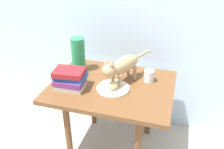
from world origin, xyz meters
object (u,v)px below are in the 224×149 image
(plate, at_px, (113,88))
(bread_roll, at_px, (113,85))
(cat, at_px, (122,66))
(candle_jar, at_px, (149,76))
(side_table, at_px, (112,94))
(green_vase, at_px, (78,55))
(book_stack, at_px, (70,79))

(plate, height_order, bread_roll, bread_roll)
(cat, relative_size, candle_jar, 5.17)
(plate, xyz_separation_m, bread_roll, (0.01, -0.01, 0.03))
(candle_jar, bearing_deg, plate, -140.86)
(side_table, height_order, plate, plate)
(bread_roll, bearing_deg, cat, 74.78)
(green_vase, bearing_deg, side_table, -23.55)
(cat, height_order, candle_jar, cat)
(bread_roll, relative_size, candle_jar, 0.94)
(book_stack, bearing_deg, plate, 13.12)
(bread_roll, height_order, green_vase, green_vase)
(candle_jar, bearing_deg, bread_roll, -137.98)
(plate, relative_size, bread_roll, 2.71)
(side_table, xyz_separation_m, book_stack, (-0.25, -0.12, 0.14))
(bread_roll, xyz_separation_m, book_stack, (-0.28, -0.05, 0.03))
(side_table, xyz_separation_m, plate, (0.02, -0.05, 0.08))
(bread_roll, xyz_separation_m, cat, (0.03, 0.10, 0.09))
(side_table, xyz_separation_m, bread_roll, (0.03, -0.06, 0.11))
(plate, relative_size, book_stack, 1.02)
(bread_roll, distance_m, green_vase, 0.39)
(book_stack, bearing_deg, candle_jar, 25.79)
(bread_roll, height_order, candle_jar, candle_jar)
(plate, height_order, cat, cat)
(side_table, relative_size, candle_jar, 9.72)
(side_table, relative_size, cat, 1.88)
(side_table, relative_size, plate, 3.81)
(green_vase, height_order, candle_jar, green_vase)
(bread_roll, relative_size, green_vase, 0.31)
(book_stack, bearing_deg, bread_roll, 10.31)
(cat, bearing_deg, bread_roll, -105.22)
(plate, bearing_deg, cat, 69.48)
(cat, height_order, green_vase, green_vase)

